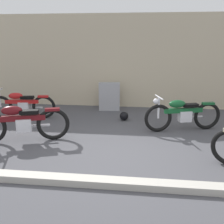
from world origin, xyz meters
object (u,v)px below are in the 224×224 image
object	(u,v)px
motorcycle_green	(182,114)
motorcycle_red	(22,104)
motorcycle_maroon	(21,122)
helmet	(124,116)
stone_marker	(109,96)

from	to	relation	value
motorcycle_green	motorcycle_red	world-z (taller)	motorcycle_green
motorcycle_maroon	helmet	bearing A→B (deg)	-155.97
stone_marker	motorcycle_maroon	world-z (taller)	motorcycle_maroon
stone_marker	motorcycle_green	distance (m)	2.83
motorcycle_green	motorcycle_red	distance (m)	4.64
motorcycle_maroon	motorcycle_red	size ratio (longest dim) A/B	1.07
motorcycle_maroon	motorcycle_green	distance (m)	3.98
motorcycle_maroon	motorcycle_red	xyz separation A→B (m)	(-0.84, 1.85, -0.04)
stone_marker	motorcycle_red	bearing A→B (deg)	-152.79
helmet	motorcycle_red	world-z (taller)	motorcycle_red
motorcycle_maroon	motorcycle_red	distance (m)	2.04
motorcycle_green	motorcycle_red	bearing A→B (deg)	-23.26
motorcycle_maroon	motorcycle_green	world-z (taller)	motorcycle_maroon
helmet	motorcycle_red	size ratio (longest dim) A/B	0.13
stone_marker	helmet	xyz separation A→B (m)	(0.58, -1.11, -0.34)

